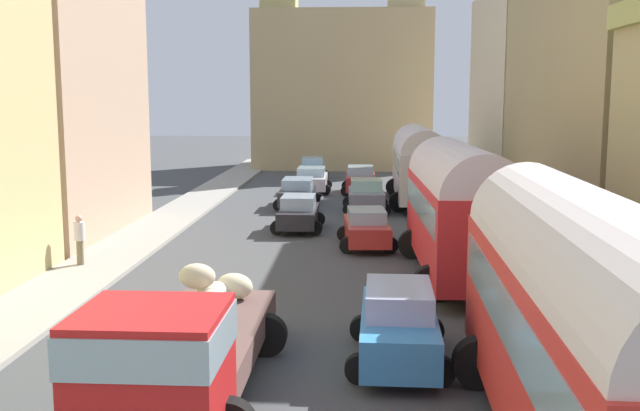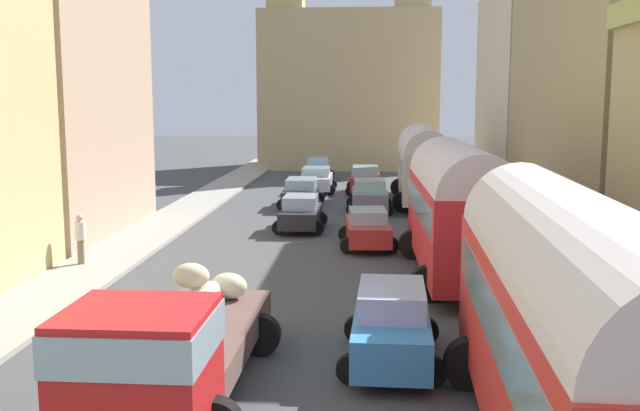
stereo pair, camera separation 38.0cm
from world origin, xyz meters
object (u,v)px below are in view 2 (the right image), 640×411
at_px(parked_bus_0, 572,318).
at_px(pedestrian_0, 80,237).
at_px(cargo_truck_0, 168,348).
at_px(car_6, 370,196).
at_px(parked_bus_2, 422,161).
at_px(car_0, 301,213).
at_px(car_2, 316,179).
at_px(car_4, 391,325).
at_px(car_5, 368,228).
at_px(parked_bus_1, 458,204).
at_px(car_3, 318,169).
at_px(car_7, 365,180).
at_px(car_1, 301,193).

relative_size(parked_bus_0, pedestrian_0, 5.54).
bearing_deg(cargo_truck_0, car_6, 81.56).
height_order(parked_bus_2, car_0, parked_bus_2).
xyz_separation_m(parked_bus_0, parked_bus_2, (-0.20, 27.95, -0.10)).
distance_m(car_2, car_4, 28.29).
relative_size(car_2, car_5, 1.14).
xyz_separation_m(parked_bus_1, cargo_truck_0, (-6.15, -10.34, -1.08)).
distance_m(car_3, car_6, 14.21).
height_order(cargo_truck_0, car_5, cargo_truck_0).
bearing_deg(car_5, car_4, -87.45).
distance_m(car_2, car_5, 16.34).
xyz_separation_m(car_4, pedestrian_0, (-9.89, 8.04, 0.20)).
bearing_deg(car_7, parked_bus_1, -81.76).
bearing_deg(parked_bus_2, car_2, 142.49).
bearing_deg(car_0, parked_bus_0, -73.64).
bearing_deg(car_0, car_4, -77.73).
height_order(parked_bus_1, car_6, parked_bus_1).
relative_size(car_3, car_6, 1.15).
bearing_deg(car_6, parked_bus_2, 47.15).
height_order(cargo_truck_0, car_4, cargo_truck_0).
relative_size(car_4, car_7, 1.01).
relative_size(car_1, car_4, 1.05).
distance_m(parked_bus_1, car_4, 7.92).
bearing_deg(car_3, parked_bus_2, -60.20).
xyz_separation_m(car_5, car_7, (-0.17, 15.57, 0.07)).
xyz_separation_m(parked_bus_2, car_0, (-5.62, -8.14, -1.51)).
distance_m(car_7, pedestrian_0, 21.60).
height_order(parked_bus_1, car_5, parked_bus_1).
height_order(car_3, car_5, car_3).
height_order(parked_bus_1, car_4, parked_bus_1).
relative_size(parked_bus_1, car_4, 2.13).
height_order(car_3, car_6, car_6).
distance_m(car_2, car_7, 2.94).
bearing_deg(car_1, pedestrian_0, -113.12).
relative_size(parked_bus_0, cargo_truck_0, 1.31).
bearing_deg(car_4, cargo_truck_0, -143.88).
distance_m(car_0, car_3, 18.98).
bearing_deg(cargo_truck_0, parked_bus_2, 76.76).
xyz_separation_m(car_7, pedestrian_0, (-9.18, -19.55, 0.21)).
xyz_separation_m(parked_bus_2, car_1, (-6.20, -1.55, -1.50)).
height_order(car_1, car_5, car_1).
relative_size(parked_bus_1, car_5, 2.32).
height_order(car_4, car_7, car_4).
relative_size(car_2, car_7, 1.06).
distance_m(car_0, car_2, 12.65).
bearing_deg(car_0, car_2, 91.17).
bearing_deg(parked_bus_1, car_7, 98.24).
bearing_deg(parked_bus_2, car_4, -95.51).
bearing_deg(cargo_truck_0, car_7, 83.93).
xyz_separation_m(parked_bus_2, pedestrian_0, (-12.16, -15.51, -1.24)).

